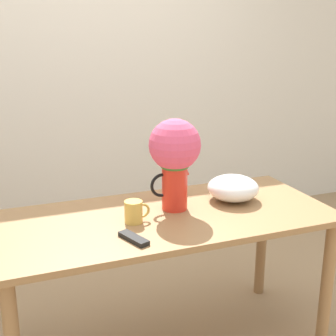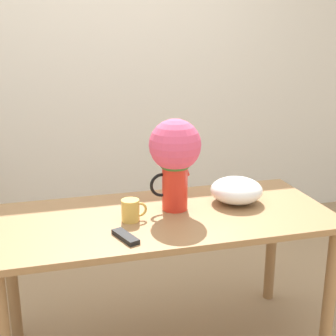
# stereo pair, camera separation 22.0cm
# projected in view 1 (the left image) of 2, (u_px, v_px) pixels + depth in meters

# --- Properties ---
(wall_back) EXTENTS (8.00, 0.05, 2.60)m
(wall_back) POSITION_uv_depth(u_px,v_px,m) (83.00, 68.00, 3.52)
(wall_back) COLOR silver
(wall_back) RESTS_ON ground_plane
(table) EXTENTS (1.59, 0.71, 0.74)m
(table) POSITION_uv_depth(u_px,v_px,m) (166.00, 234.00, 2.23)
(table) COLOR olive
(table) RESTS_ON ground_plane
(flower_vase) EXTENTS (0.25, 0.25, 0.44)m
(flower_vase) POSITION_uv_depth(u_px,v_px,m) (175.00, 153.00, 2.20)
(flower_vase) COLOR red
(flower_vase) RESTS_ON table
(coffee_mug) EXTENTS (0.12, 0.08, 0.10)m
(coffee_mug) POSITION_uv_depth(u_px,v_px,m) (134.00, 212.00, 2.11)
(coffee_mug) COLOR gold
(coffee_mug) RESTS_ON table
(white_bowl) EXTENTS (0.26, 0.26, 0.13)m
(white_bowl) POSITION_uv_depth(u_px,v_px,m) (233.00, 188.00, 2.38)
(white_bowl) COLOR white
(white_bowl) RESTS_ON table
(remote_control) EXTENTS (0.10, 0.17, 0.02)m
(remote_control) POSITION_uv_depth(u_px,v_px,m) (134.00, 238.00, 1.93)
(remote_control) COLOR black
(remote_control) RESTS_ON table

